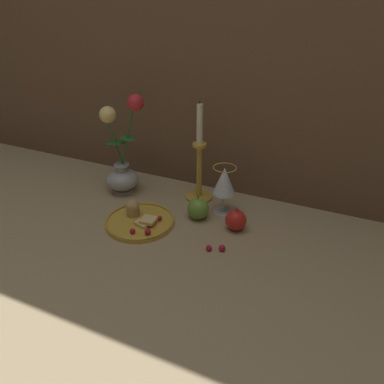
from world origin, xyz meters
name	(u,v)px	position (x,y,z in m)	size (l,w,h in m)	color
ground_plane	(169,213)	(0.00, 0.00, 0.00)	(2.40, 2.40, 0.00)	#9E8966
wall_back	(201,5)	(0.00, 0.24, 0.60)	(2.40, 0.04, 1.20)	brown
vase	(122,164)	(-0.22, 0.07, 0.11)	(0.17, 0.12, 0.36)	#A3A3A8
plate_with_pastries	(139,219)	(-0.06, -0.09, 0.01)	(0.21, 0.21, 0.06)	gold
wine_glass	(224,182)	(0.16, 0.08, 0.11)	(0.07, 0.07, 0.16)	silver
candlestick	(199,169)	(0.05, 0.13, 0.11)	(0.09, 0.09, 0.34)	gold
apple_beside_vase	(198,209)	(0.10, 0.01, 0.03)	(0.07, 0.07, 0.08)	#669938
apple_near_glass	(236,220)	(0.23, 0.00, 0.03)	(0.06, 0.06, 0.08)	red
berry_near_plate	(209,248)	(0.19, -0.13, 0.01)	(0.02, 0.02, 0.02)	#AD192D
berry_front_center	(222,248)	(0.23, -0.12, 0.01)	(0.02, 0.02, 0.02)	#AD192D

